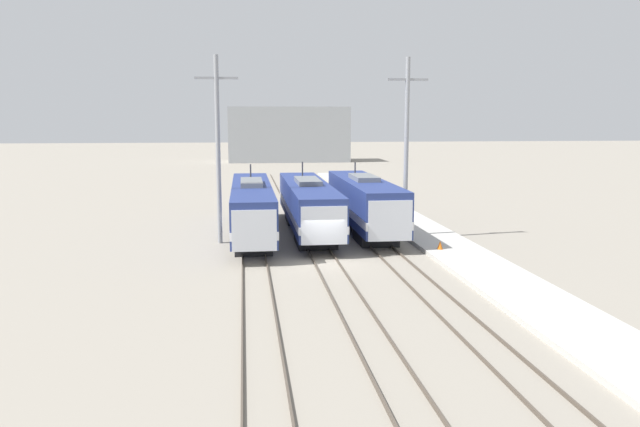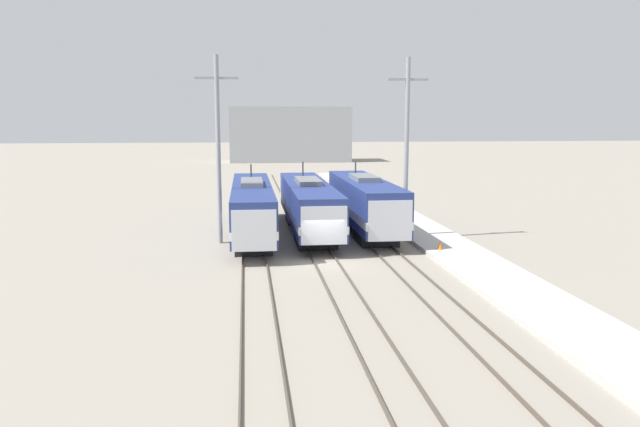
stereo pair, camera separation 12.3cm
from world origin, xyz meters
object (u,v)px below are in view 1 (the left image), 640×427
Objects in this scene: locomotive_center at (308,205)px; traffic_cone at (440,245)px; locomotive_far_right at (365,204)px; locomotive_far_left at (252,208)px; catenary_tower_left at (218,147)px; catenary_tower_right at (406,146)px.

traffic_cone is (7.64, -8.30, -1.56)m from locomotive_center.
traffic_cone is at bearing -66.93° from locomotive_far_right.
locomotive_far_left is 8.56m from locomotive_far_right.
catenary_tower_left is (-2.25, -1.95, 4.53)m from locomotive_far_left.
catenary_tower_right reaches higher than locomotive_far_right.
catenary_tower_left is (-10.77, -2.76, 4.45)m from locomotive_far_right.
traffic_cone is (11.89, -7.11, -1.60)m from locomotive_far_left.
locomotive_far_left is 1.02× the size of locomotive_center.
locomotive_far_right is at bearing 14.39° from catenary_tower_left.
catenary_tower_right reaches higher than locomotive_far_left.
locomotive_far_right reaches higher than traffic_cone.
locomotive_center is at bearing 15.64° from locomotive_far_left.
locomotive_center is 1.52× the size of catenary_tower_right.
traffic_cone is at bearing -30.88° from locomotive_far_left.
locomotive_far_right is 1.37× the size of catenary_tower_left.
locomotive_center is 4.28m from locomotive_far_right.
locomotive_far_left reaches higher than traffic_cone.
locomotive_far_right reaches higher than locomotive_far_left.
locomotive_far_left is 36.85× the size of traffic_cone.
locomotive_far_right is 1.37× the size of catenary_tower_right.
catenary_tower_left and catenary_tower_right have the same top height.
locomotive_center is 11.39m from traffic_cone.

